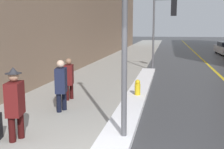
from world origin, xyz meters
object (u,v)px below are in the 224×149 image
(traffic_light_near, at_px, (165,18))
(fire_hydrant, at_px, (138,90))
(pedestrian_with_shoulder_bag, at_px, (69,77))
(pedestrian_in_glasses, at_px, (15,101))
(pedestrian_nearside, at_px, (61,83))

(traffic_light_near, xyz_separation_m, fire_hydrant, (-0.81, -6.73, -2.69))
(fire_hydrant, bearing_deg, traffic_light_near, 83.17)
(pedestrian_with_shoulder_bag, bearing_deg, fire_hydrant, 90.94)
(pedestrian_in_glasses, bearing_deg, traffic_light_near, 152.48)
(pedestrian_in_glasses, relative_size, pedestrian_nearside, 1.06)
(pedestrian_nearside, xyz_separation_m, pedestrian_with_shoulder_bag, (-0.25, 1.37, -0.06))
(traffic_light_near, bearing_deg, fire_hydrant, -89.14)
(pedestrian_in_glasses, height_order, fire_hydrant, pedestrian_in_glasses)
(pedestrian_in_glasses, height_order, pedestrian_with_shoulder_bag, pedestrian_in_glasses)
(traffic_light_near, bearing_deg, pedestrian_nearside, -100.72)
(traffic_light_near, xyz_separation_m, pedestrian_with_shoulder_bag, (-3.12, -7.26, -2.23))
(traffic_light_near, height_order, pedestrian_in_glasses, traffic_light_near)
(pedestrian_nearside, height_order, pedestrian_with_shoulder_bag, pedestrian_nearside)
(traffic_light_near, relative_size, pedestrian_with_shoulder_bag, 2.89)
(pedestrian_with_shoulder_bag, xyz_separation_m, fire_hydrant, (2.32, 0.53, -0.46))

